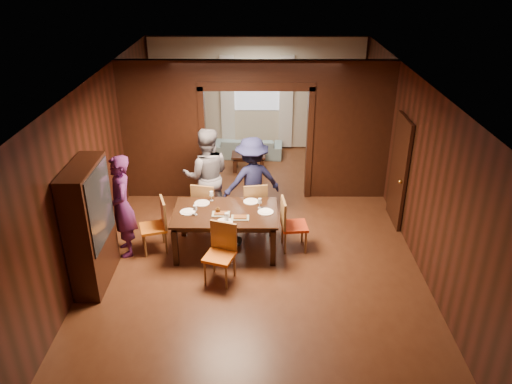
{
  "coord_description": "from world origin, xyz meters",
  "views": [
    {
      "loc": [
        0.06,
        -8.11,
        4.83
      ],
      "look_at": [
        0.01,
        -0.4,
        1.05
      ],
      "focal_mm": 35.0,
      "sensor_mm": 36.0,
      "label": 1
    }
  ],
  "objects_px": {
    "chair_far_l": "(206,205)",
    "sofa": "(248,147)",
    "person_navy": "(252,181)",
    "coffee_table": "(249,162)",
    "chair_near": "(219,255)",
    "chair_right": "(294,224)",
    "hutch": "(90,226)",
    "person_purple": "(122,206)",
    "person_grey": "(207,176)",
    "dining_table": "(226,231)",
    "chair_left": "(153,226)",
    "chair_far_r": "(254,204)"
  },
  "relations": [
    {
      "from": "sofa",
      "to": "hutch",
      "type": "xyz_separation_m",
      "value": [
        -2.32,
        -5.35,
        0.75
      ]
    },
    {
      "from": "chair_left",
      "to": "person_purple",
      "type": "bearing_deg",
      "value": -99.93
    },
    {
      "from": "chair_near",
      "to": "hutch",
      "type": "height_order",
      "value": "hutch"
    },
    {
      "from": "chair_left",
      "to": "chair_right",
      "type": "distance_m",
      "value": 2.46
    },
    {
      "from": "chair_far_l",
      "to": "hutch",
      "type": "distance_m",
      "value": 2.39
    },
    {
      "from": "dining_table",
      "to": "chair_left",
      "type": "bearing_deg",
      "value": -179.03
    },
    {
      "from": "chair_right",
      "to": "coffee_table",
      "type": "bearing_deg",
      "value": 8.61
    },
    {
      "from": "person_navy",
      "to": "chair_right",
      "type": "height_order",
      "value": "person_navy"
    },
    {
      "from": "person_purple",
      "to": "dining_table",
      "type": "height_order",
      "value": "person_purple"
    },
    {
      "from": "dining_table",
      "to": "chair_near",
      "type": "xyz_separation_m",
      "value": [
        -0.04,
        -0.92,
        0.1
      ]
    },
    {
      "from": "person_navy",
      "to": "chair_far_l",
      "type": "relative_size",
      "value": 1.78
    },
    {
      "from": "chair_near",
      "to": "chair_far_r",
      "type": "bearing_deg",
      "value": 91.37
    },
    {
      "from": "person_purple",
      "to": "dining_table",
      "type": "bearing_deg",
      "value": 72.3
    },
    {
      "from": "chair_left",
      "to": "hutch",
      "type": "height_order",
      "value": "hutch"
    },
    {
      "from": "person_grey",
      "to": "person_purple",
      "type": "bearing_deg",
      "value": 35.88
    },
    {
      "from": "dining_table",
      "to": "person_navy",
      "type": "bearing_deg",
      "value": 66.6
    },
    {
      "from": "chair_far_l",
      "to": "chair_near",
      "type": "height_order",
      "value": "same"
    },
    {
      "from": "person_navy",
      "to": "person_purple",
      "type": "bearing_deg",
      "value": 8.1
    },
    {
      "from": "person_navy",
      "to": "coffee_table",
      "type": "xyz_separation_m",
      "value": [
        -0.12,
        2.52,
        -0.66
      ]
    },
    {
      "from": "coffee_table",
      "to": "chair_near",
      "type": "distance_m",
      "value": 4.5
    },
    {
      "from": "hutch",
      "to": "sofa",
      "type": "bearing_deg",
      "value": 66.58
    },
    {
      "from": "person_navy",
      "to": "chair_far_l",
      "type": "xyz_separation_m",
      "value": [
        -0.86,
        -0.25,
        -0.38
      ]
    },
    {
      "from": "chair_right",
      "to": "chair_far_l",
      "type": "bearing_deg",
      "value": 60.17
    },
    {
      "from": "person_navy",
      "to": "chair_left",
      "type": "xyz_separation_m",
      "value": [
        -1.71,
        -1.05,
        -0.38
      ]
    },
    {
      "from": "sofa",
      "to": "chair_near",
      "type": "height_order",
      "value": "chair_near"
    },
    {
      "from": "dining_table",
      "to": "chair_left",
      "type": "xyz_separation_m",
      "value": [
        -1.26,
        -0.02,
        0.1
      ]
    },
    {
      "from": "coffee_table",
      "to": "chair_near",
      "type": "xyz_separation_m",
      "value": [
        -0.37,
        -4.47,
        0.28
      ]
    },
    {
      "from": "chair_far_l",
      "to": "sofa",
      "type": "bearing_deg",
      "value": -89.08
    },
    {
      "from": "person_purple",
      "to": "person_grey",
      "type": "height_order",
      "value": "person_grey"
    },
    {
      "from": "person_grey",
      "to": "chair_right",
      "type": "bearing_deg",
      "value": 141.75
    },
    {
      "from": "person_purple",
      "to": "chair_far_l",
      "type": "relative_size",
      "value": 1.87
    },
    {
      "from": "person_purple",
      "to": "dining_table",
      "type": "distance_m",
      "value": 1.82
    },
    {
      "from": "coffee_table",
      "to": "hutch",
      "type": "height_order",
      "value": "hutch"
    },
    {
      "from": "chair_right",
      "to": "chair_far_l",
      "type": "height_order",
      "value": "same"
    },
    {
      "from": "person_navy",
      "to": "chair_far_l",
      "type": "distance_m",
      "value": 0.97
    },
    {
      "from": "person_purple",
      "to": "chair_far_r",
      "type": "height_order",
      "value": "person_purple"
    },
    {
      "from": "hutch",
      "to": "chair_right",
      "type": "bearing_deg",
      "value": 16.81
    },
    {
      "from": "person_navy",
      "to": "chair_near",
      "type": "distance_m",
      "value": 2.05
    },
    {
      "from": "chair_left",
      "to": "chair_far_l",
      "type": "height_order",
      "value": "same"
    },
    {
      "from": "person_navy",
      "to": "chair_near",
      "type": "bearing_deg",
      "value": 56.81
    },
    {
      "from": "chair_far_l",
      "to": "chair_near",
      "type": "xyz_separation_m",
      "value": [
        0.37,
        -1.7,
        0.0
      ]
    },
    {
      "from": "person_grey",
      "to": "person_navy",
      "type": "xyz_separation_m",
      "value": [
        0.86,
        -0.05,
        -0.08
      ]
    },
    {
      "from": "sofa",
      "to": "hutch",
      "type": "distance_m",
      "value": 5.88
    },
    {
      "from": "sofa",
      "to": "dining_table",
      "type": "xyz_separation_m",
      "value": [
        -0.3,
        -4.43,
        0.13
      ]
    },
    {
      "from": "coffee_table",
      "to": "chair_far_r",
      "type": "distance_m",
      "value": 2.77
    },
    {
      "from": "person_purple",
      "to": "chair_right",
      "type": "xyz_separation_m",
      "value": [
        2.94,
        0.14,
        -0.42
      ]
    },
    {
      "from": "dining_table",
      "to": "hutch",
      "type": "height_order",
      "value": "hutch"
    },
    {
      "from": "sofa",
      "to": "hutch",
      "type": "bearing_deg",
      "value": 70.16
    },
    {
      "from": "sofa",
      "to": "person_purple",
      "type": "bearing_deg",
      "value": 69.24
    },
    {
      "from": "sofa",
      "to": "chair_near",
      "type": "bearing_deg",
      "value": 89.85
    }
  ]
}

